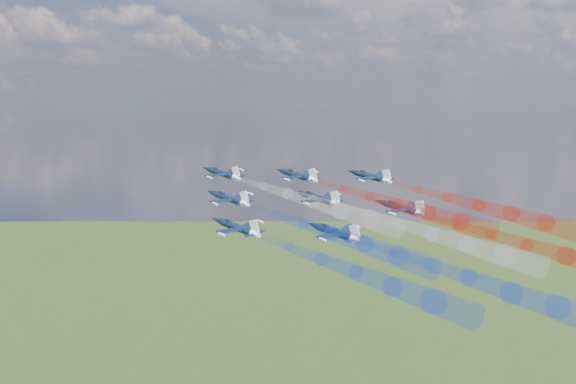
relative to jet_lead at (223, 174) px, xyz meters
The scene contains 16 objects.
jet_lead is the anchor object (origin of this frame).
trail_lead 26.63m from the jet_lead, 14.02° to the right, with size 4.21×42.09×4.21m, color white, non-canonical shape.
jet_inner_left 18.45m from the jet_lead, 53.38° to the right, with size 10.12×12.64×3.37m, color black, non-canonical shape.
trail_inner_left 42.60m from the jet_lead, 29.94° to the right, with size 4.21×42.09×4.21m, color blue, non-canonical shape.
jet_inner_right 17.09m from the jet_lead, 21.59° to the left, with size 10.12×12.64×3.37m, color black, non-canonical shape.
trail_inner_right 41.65m from the jet_lead, ahead, with size 4.21×42.09×4.21m, color red, non-canonical shape.
jet_outer_left 35.13m from the jet_lead, 53.31° to the right, with size 10.12×12.64×3.37m, color black, non-canonical shape.
trail_outer_left 58.33m from the jet_lead, 36.43° to the right, with size 4.21×42.09×4.21m, color blue, non-canonical shape.
jet_center_third 26.98m from the jet_lead, 11.24° to the right, with size 10.12×12.64×3.37m, color black, non-canonical shape.
trail_center_third 53.59m from the jet_lead, 12.62° to the right, with size 4.21×42.09×4.21m, color white, non-canonical shape.
jet_outer_right 33.38m from the jet_lead, 25.76° to the left, with size 10.12×12.64×3.37m, color black, non-canonical shape.
trail_outer_right 56.38m from the jet_lead, ahead, with size 4.21×42.09×4.21m, color red, non-canonical shape.
jet_rear_left 42.34m from the jet_lead, 28.85° to the right, with size 10.12×12.64×3.37m, color black, non-canonical shape.
trail_rear_left 68.44m from the jet_lead, 23.12° to the right, with size 4.21×42.09×4.21m, color blue, non-canonical shape.
jet_rear_right 42.13m from the jet_lead, ahead, with size 10.12×12.64×3.37m, color black, non-canonical shape.
trail_rear_right 68.16m from the jet_lead, ahead, with size 4.21×42.09×4.21m, color red, non-canonical shape.
Camera 1 is at (86.98, -130.12, 164.70)m, focal length 44.92 mm.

